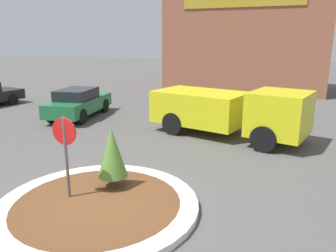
{
  "coord_description": "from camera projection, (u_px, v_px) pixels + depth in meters",
  "views": [
    {
      "loc": [
        3.9,
        -5.81,
        3.75
      ],
      "look_at": [
        0.44,
        3.44,
        1.15
      ],
      "focal_mm": 35.0,
      "sensor_mm": 36.0,
      "label": 1
    }
  ],
  "objects": [
    {
      "name": "stop_sign",
      "position": [
        65.0,
        145.0,
        7.44
      ],
      "size": [
        0.63,
        0.07,
        2.1
      ],
      "color": "#4C4C51",
      "rests_on": "ground_plane"
    },
    {
      "name": "traffic_island",
      "position": [
        98.0,
        205.0,
        7.52
      ],
      "size": [
        4.63,
        4.63,
        0.16
      ],
      "color": "silver",
      "rests_on": "ground_plane"
    },
    {
      "name": "parked_sedan_green",
      "position": [
        79.0,
        103.0,
        16.27
      ],
      "size": [
        2.32,
        4.5,
        1.45
      ],
      "rotation": [
        0.0,
        0.0,
        1.72
      ],
      "color": "#1E6638",
      "rests_on": "ground_plane"
    },
    {
      "name": "storefront_building",
      "position": [
        246.0,
        43.0,
        25.01
      ],
      "size": [
        11.45,
        6.07,
        7.13
      ],
      "color": "#93563D",
      "rests_on": "ground_plane"
    },
    {
      "name": "island_shrub",
      "position": [
        112.0,
        152.0,
        8.05
      ],
      "size": [
        0.74,
        0.74,
        1.54
      ],
      "color": "brown",
      "rests_on": "traffic_island"
    },
    {
      "name": "ground_plane",
      "position": [
        98.0,
        208.0,
        7.54
      ],
      "size": [
        120.0,
        120.0,
        0.0
      ],
      "primitive_type": "plane",
      "color": "#514F4C"
    },
    {
      "name": "utility_truck",
      "position": [
        228.0,
        110.0,
        12.93
      ],
      "size": [
        6.41,
        3.63,
        1.98
      ],
      "rotation": [
        0.0,
        0.0,
        -0.25
      ],
      "color": "gold",
      "rests_on": "ground_plane"
    }
  ]
}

